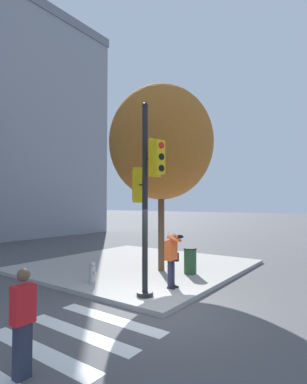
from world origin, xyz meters
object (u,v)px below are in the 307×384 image
street_tree (161,143)px  fire_hydrant (92,272)px  person_photographer (172,254)px  trash_bin (190,261)px  pedestrian_distant (23,320)px  traffic_signal_pole (146,191)px

street_tree → fire_hydrant: street_tree is taller
person_photographer → trash_bin: (1.91, 0.42, -0.53)m
person_photographer → pedestrian_distant: size_ratio=1.00×
traffic_signal_pole → fire_hydrant: (0.03, 2.17, -2.54)m
person_photographer → trash_bin: person_photographer is taller
person_photographer → street_tree: (1.72, 1.55, 3.86)m
pedestrian_distant → trash_bin: size_ratio=1.80×
traffic_signal_pole → fire_hydrant: size_ratio=7.76×
person_photographer → street_tree: 4.51m
fire_hydrant → traffic_signal_pole: bearing=-90.7°
street_tree → trash_bin: (0.19, -1.14, -4.39)m
traffic_signal_pole → trash_bin: (2.99, 0.27, -2.42)m
pedestrian_distant → trash_bin: bearing=7.6°
traffic_signal_pole → person_photographer: bearing=-7.6°
pedestrian_distant → trash_bin: (6.99, 0.93, -0.28)m
traffic_signal_pole → person_photographer: 2.18m
person_photographer → fire_hydrant: bearing=114.5°
pedestrian_distant → street_tree: bearing=16.9°
pedestrian_distant → fire_hydrant: pedestrian_distant is taller
street_tree → traffic_signal_pole: bearing=-153.3°
trash_bin → pedestrian_distant: bearing=-172.4°
traffic_signal_pole → street_tree: street_tree is taller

